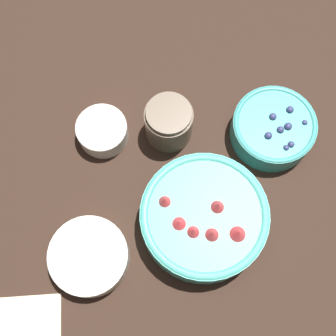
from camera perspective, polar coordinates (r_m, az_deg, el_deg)
The scene contains 7 objects.
ground_plane at distance 0.94m, azimuth -4.31°, elevation -4.80°, with size 4.00×4.00×0.00m, color black.
bowl_strawberries at distance 0.88m, azimuth 4.39°, elevation -6.05°, with size 0.24×0.24×0.09m.
bowl_blueberries at distance 0.97m, azimuth 12.70°, elevation 4.78°, with size 0.17×0.17×0.07m.
bowl_bananas at distance 0.90m, azimuth -9.63°, elevation -10.60°, with size 0.15×0.15×0.05m.
bowl_cream at distance 0.96m, azimuth -8.04°, elevation 4.57°, with size 0.10×0.10×0.06m.
jar_chocolate at distance 0.94m, azimuth 0.08°, elevation 5.48°, with size 0.10×0.10×0.10m.
napkin at distance 0.94m, azimuth -16.98°, elevation -17.41°, with size 0.14×0.11×0.01m.
Camera 1 is at (-0.09, 0.21, 0.91)m, focal length 50.00 mm.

